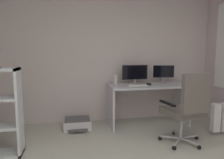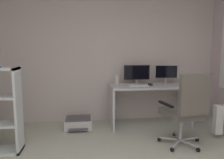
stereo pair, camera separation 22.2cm
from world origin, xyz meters
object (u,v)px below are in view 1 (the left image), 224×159
at_px(desk, 147,95).
at_px(keyboard, 137,85).
at_px(monitor_main, 135,73).
at_px(office_chair, 187,107).
at_px(desktop_speaker, 116,80).
at_px(printer, 77,124).
at_px(monitor_secondary, 163,72).
at_px(computer_mouse, 149,84).

distance_m(desk, keyboard, 0.32).
xyz_separation_m(monitor_main, office_chair, (0.42, -1.16, -0.37)).
height_order(desk, desktop_speaker, desktop_speaker).
xyz_separation_m(desk, printer, (-1.30, -0.02, -0.46)).
height_order(desk, monitor_secondary, monitor_secondary).
bearing_deg(desktop_speaker, desk, -10.38).
xyz_separation_m(monitor_secondary, desktop_speaker, (-0.95, -0.05, -0.12)).
height_order(keyboard, printer, keyboard).
distance_m(office_chair, printer, 1.87).
xyz_separation_m(office_chair, printer, (-1.52, 0.98, -0.48)).
bearing_deg(printer, office_chair, -32.93).
bearing_deg(monitor_secondary, office_chair, -97.29).
height_order(desktop_speaker, office_chair, office_chair).
relative_size(keyboard, printer, 0.72).
distance_m(desk, desktop_speaker, 0.66).
relative_size(keyboard, office_chair, 0.32).
bearing_deg(desktop_speaker, monitor_main, 7.10).
distance_m(desktop_speaker, office_chair, 1.40).
bearing_deg(keyboard, printer, -179.57).
distance_m(monitor_main, computer_mouse, 0.34).
distance_m(monitor_main, office_chair, 1.29).
distance_m(computer_mouse, printer, 1.46).
bearing_deg(monitor_main, office_chair, -69.99).
height_order(monitor_main, keyboard, monitor_main).
bearing_deg(office_chair, desk, 102.38).
height_order(monitor_main, monitor_secondary, monitor_main).
distance_m(monitor_secondary, computer_mouse, 0.47).
height_order(monitor_secondary, office_chair, monitor_secondary).
bearing_deg(printer, monitor_main, 9.24).
xyz_separation_m(desk, office_chair, (0.22, -1.01, 0.03)).
height_order(computer_mouse, printer, computer_mouse).
relative_size(monitor_secondary, printer, 0.92).
relative_size(desk, monitor_main, 2.94).
xyz_separation_m(desk, keyboard, (-0.23, -0.08, 0.21)).
relative_size(desktop_speaker, printer, 0.36).
bearing_deg(keyboard, monitor_secondary, 25.04).
bearing_deg(desktop_speaker, monitor_secondary, 2.86).
xyz_separation_m(keyboard, computer_mouse, (0.23, 0.03, 0.01)).
xyz_separation_m(monitor_secondary, printer, (-1.67, -0.18, -0.86)).
distance_m(monitor_secondary, desktop_speaker, 0.96).
relative_size(monitor_main, printer, 1.03).
distance_m(monitor_main, desktop_speaker, 0.40).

